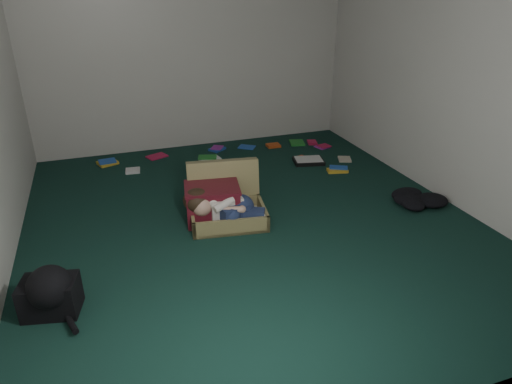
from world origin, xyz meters
TOP-DOWN VIEW (x-y plane):
  - floor at (0.00, 0.00)m, footprint 4.50×4.50m
  - wall_back at (0.00, 2.25)m, footprint 4.50×0.00m
  - wall_front at (0.00, -2.25)m, footprint 4.50×0.00m
  - wall_right at (2.00, 0.00)m, footprint 0.00×4.50m
  - suitcase at (-0.20, 0.14)m, footprint 0.77×0.75m
  - person at (-0.27, -0.02)m, footprint 0.72×0.43m
  - maroon_bin at (-0.33, 0.12)m, footprint 0.55×0.47m
  - backpack at (-1.67, -0.79)m, footprint 0.51×0.45m
  - clothing_pile at (1.70, -0.22)m, footprint 0.58×0.53m
  - paper_tray at (1.13, 1.14)m, footprint 0.40×0.34m
  - book_scatter at (0.57, 1.61)m, footprint 2.96×1.42m

SIDE VIEW (x-z plane):
  - floor at x=0.00m, z-range 0.00..0.00m
  - book_scatter at x=0.57m, z-range 0.00..0.02m
  - paper_tray at x=1.13m, z-range 0.00..0.05m
  - clothing_pile at x=1.70m, z-range 0.00..0.15m
  - backpack at x=-1.67m, z-range 0.00..0.27m
  - suitcase at x=-0.20m, z-range -0.10..0.40m
  - maroon_bin at x=-0.33m, z-range 0.00..0.34m
  - person at x=-0.27m, z-range 0.04..0.35m
  - wall_back at x=0.00m, z-range -0.95..3.55m
  - wall_front at x=0.00m, z-range -0.95..3.55m
  - wall_right at x=2.00m, z-range -0.95..3.55m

